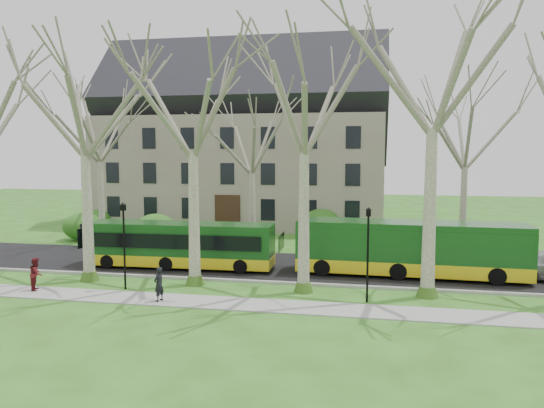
{
  "coord_description": "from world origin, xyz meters",
  "views": [
    {
      "loc": [
        6.24,
        -25.24,
        6.99
      ],
      "look_at": [
        0.76,
        3.0,
        4.06
      ],
      "focal_mm": 35.0,
      "sensor_mm": 36.0,
      "label": 1
    }
  ],
  "objects_px": {
    "pedestrian_a": "(159,284)",
    "pedestrian_b": "(36,274)",
    "bus_follow": "(410,248)",
    "bus_lead": "(181,244)"
  },
  "relations": [
    {
      "from": "pedestrian_a",
      "to": "pedestrian_b",
      "type": "relative_size",
      "value": 0.99
    },
    {
      "from": "bus_follow",
      "to": "pedestrian_b",
      "type": "relative_size",
      "value": 7.67
    },
    {
      "from": "bus_lead",
      "to": "bus_follow",
      "type": "relative_size",
      "value": 0.88
    },
    {
      "from": "pedestrian_a",
      "to": "pedestrian_b",
      "type": "distance_m",
      "value": 6.82
    },
    {
      "from": "bus_follow",
      "to": "pedestrian_b",
      "type": "xyz_separation_m",
      "value": [
        -18.42,
        -6.61,
        -0.74
      ]
    },
    {
      "from": "pedestrian_b",
      "to": "bus_follow",
      "type": "bearing_deg",
      "value": -92.08
    },
    {
      "from": "bus_lead",
      "to": "pedestrian_a",
      "type": "bearing_deg",
      "value": -79.21
    },
    {
      "from": "bus_lead",
      "to": "bus_follow",
      "type": "xyz_separation_m",
      "value": [
        13.17,
        0.39,
        0.18
      ]
    },
    {
      "from": "bus_lead",
      "to": "pedestrian_a",
      "type": "height_order",
      "value": "bus_lead"
    },
    {
      "from": "bus_lead",
      "to": "pedestrian_b",
      "type": "height_order",
      "value": "bus_lead"
    }
  ]
}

